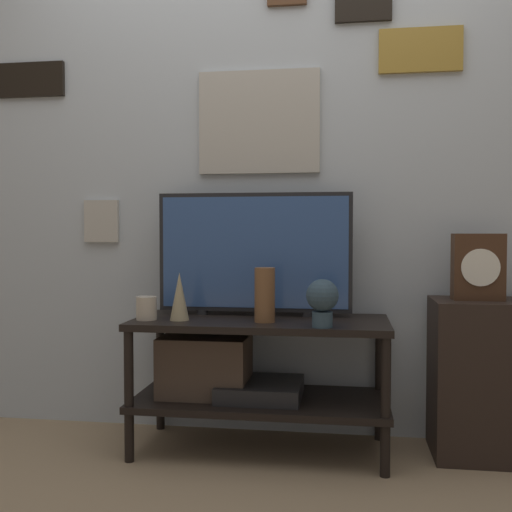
% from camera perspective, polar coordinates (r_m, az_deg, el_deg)
% --- Properties ---
extents(ground_plane, '(12.00, 12.00, 0.00)m').
position_cam_1_polar(ground_plane, '(2.51, -0.54, -20.19)').
color(ground_plane, '#997F60').
extents(wall_back, '(6.40, 0.08, 2.70)m').
position_cam_1_polar(wall_back, '(2.92, 1.25, 10.04)').
color(wall_back, '#B2BCC6').
rests_on(wall_back, ground_plane).
extents(media_console, '(1.11, 0.49, 0.58)m').
position_cam_1_polar(media_console, '(2.68, -1.61, -10.57)').
color(media_console, black).
rests_on(media_console, ground_plane).
extents(television, '(0.88, 0.05, 0.56)m').
position_cam_1_polar(television, '(2.72, -0.16, 0.33)').
color(television, black).
rests_on(television, media_console).
extents(vase_tall_ceramic, '(0.09, 0.09, 0.23)m').
position_cam_1_polar(vase_tall_ceramic, '(2.53, 0.84, -3.72)').
color(vase_tall_ceramic, brown).
rests_on(vase_tall_ceramic, media_console).
extents(vase_slim_bronze, '(0.08, 0.08, 0.21)m').
position_cam_1_polar(vase_slim_bronze, '(2.61, -7.30, -3.82)').
color(vase_slim_bronze, tan).
rests_on(vase_slim_bronze, media_console).
extents(candle_jar, '(0.09, 0.09, 0.10)m').
position_cam_1_polar(candle_jar, '(2.64, -10.38, -4.91)').
color(candle_jar, '#C1B29E').
rests_on(candle_jar, media_console).
extents(decorative_bust, '(0.13, 0.13, 0.19)m').
position_cam_1_polar(decorative_bust, '(2.40, 6.34, -4.12)').
color(decorative_bust, '#2D4251').
rests_on(decorative_bust, media_console).
extents(side_table, '(0.40, 0.34, 0.67)m').
position_cam_1_polar(side_table, '(2.78, 20.55, -10.84)').
color(side_table, black).
rests_on(side_table, ground_plane).
extents(mantel_clock, '(0.21, 0.11, 0.28)m').
position_cam_1_polar(mantel_clock, '(2.71, 20.38, -0.97)').
color(mantel_clock, '#422819').
rests_on(mantel_clock, side_table).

